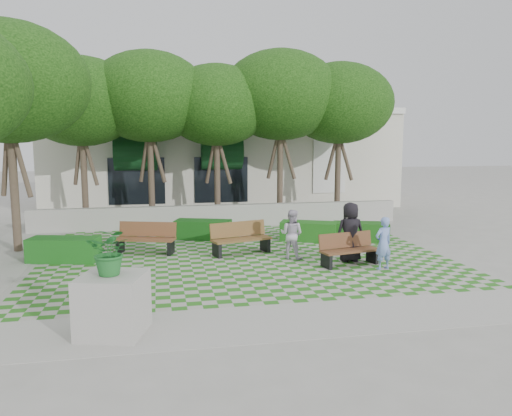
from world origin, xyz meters
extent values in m
plane|color=gray|center=(0.00, 0.00, 0.00)|extent=(90.00, 90.00, 0.00)
plane|color=#2B721E|center=(0.00, 1.00, 0.01)|extent=(12.00, 12.00, 0.00)
cube|color=#9E9B93|center=(0.00, -4.70, 0.01)|extent=(16.00, 2.00, 0.01)
cube|color=#9E9B93|center=(0.00, 6.20, 0.45)|extent=(15.00, 0.36, 0.90)
cube|color=#57341E|center=(2.77, -0.81, 0.43)|extent=(1.81, 0.89, 0.06)
cube|color=#57341E|center=(2.71, -0.57, 0.70)|extent=(1.73, 0.49, 0.44)
cube|color=black|center=(2.01, -0.97, 0.21)|extent=(0.20, 0.49, 0.42)
cube|color=black|center=(3.52, -0.65, 0.21)|extent=(0.20, 0.49, 0.42)
cube|color=brown|center=(-0.02, 1.17, 0.47)|extent=(1.98, 1.09, 0.06)
cube|color=brown|center=(-0.10, 1.43, 0.76)|extent=(1.85, 0.67, 0.47)
cube|color=black|center=(-0.83, 0.93, 0.23)|extent=(0.25, 0.53, 0.46)
cube|color=black|center=(0.78, 1.41, 0.23)|extent=(0.25, 0.53, 0.46)
cube|color=brown|center=(-2.98, 1.82, 0.46)|extent=(1.94, 1.10, 0.06)
cube|color=brown|center=(-2.89, 2.07, 0.74)|extent=(1.80, 0.69, 0.46)
cube|color=black|center=(-3.76, 2.07, 0.23)|extent=(0.26, 0.52, 0.45)
cube|color=black|center=(-2.19, 1.57, 0.23)|extent=(0.26, 0.52, 0.45)
cube|color=#154713|center=(4.45, 2.35, 0.33)|extent=(2.02, 1.28, 0.66)
cube|color=#185216|center=(2.64, 2.75, 0.34)|extent=(2.09, 1.50, 0.68)
cube|color=#124413|center=(-0.99, 3.77, 0.35)|extent=(2.12, 1.40, 0.69)
cube|color=#165318|center=(-5.30, 1.30, 0.35)|extent=(2.14, 1.25, 0.70)
cube|color=#9E9B93|center=(-3.42, -4.69, 0.56)|extent=(1.38, 1.38, 1.12)
imported|color=#216B2A|center=(-3.42, -4.69, 1.56)|extent=(0.94, 0.87, 0.87)
imported|color=#7995DC|center=(3.50, -1.38, 0.73)|extent=(0.61, 0.48, 1.47)
imported|color=black|center=(2.94, -0.36, 0.88)|extent=(0.86, 0.57, 1.75)
imported|color=silver|center=(1.35, 0.31, 0.75)|extent=(0.92, 0.88, 1.49)
cylinder|color=#47382B|center=(-5.50, 7.60, 1.82)|extent=(0.26, 0.26, 3.64)
ellipsoid|color=#1E4C11|center=(-5.50, 7.60, 5.07)|extent=(4.80, 4.80, 3.60)
cylinder|color=#47382B|center=(-2.80, 7.60, 1.90)|extent=(0.26, 0.26, 3.81)
ellipsoid|color=#1E4C11|center=(-2.80, 7.60, 5.30)|extent=(5.00, 5.00, 3.75)
cylinder|color=#47382B|center=(0.00, 7.60, 1.79)|extent=(0.26, 0.26, 3.58)
ellipsoid|color=#1E4C11|center=(0.00, 7.60, 4.99)|extent=(4.60, 4.60, 3.45)
cylinder|color=#47382B|center=(2.80, 7.60, 1.96)|extent=(0.26, 0.26, 3.92)
ellipsoid|color=#1E4C11|center=(2.80, 7.60, 5.46)|extent=(5.20, 5.20, 3.90)
cylinder|color=#47382B|center=(5.50, 7.60, 1.85)|extent=(0.26, 0.26, 3.70)
ellipsoid|color=#1E4C11|center=(5.50, 7.60, 5.15)|extent=(4.80, 4.80, 3.60)
cylinder|color=#47382B|center=(-7.00, 3.00, 1.90)|extent=(0.26, 0.26, 3.81)
ellipsoid|color=#1E4C11|center=(-7.00, 3.00, 5.30)|extent=(5.00, 5.00, 3.75)
cube|color=beige|center=(1.00, 14.20, 2.50)|extent=(18.00, 8.00, 5.00)
cube|color=white|center=(1.00, 10.20, 5.00)|extent=(18.00, 0.30, 0.30)
cube|color=black|center=(6.00, 10.18, 2.20)|extent=(1.40, 0.10, 2.40)
cylinder|color=#103C19|center=(-3.50, 10.18, 3.00)|extent=(3.00, 1.80, 1.80)
cube|color=black|center=(-3.50, 10.18, 1.60)|extent=(2.60, 0.08, 2.20)
cylinder|color=#103C19|center=(0.50, 10.18, 3.00)|extent=(3.00, 1.80, 1.80)
cube|color=black|center=(0.50, 10.18, 1.60)|extent=(2.60, 0.08, 2.20)
camera|label=1|loc=(-2.56, -13.87, 3.59)|focal=35.00mm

